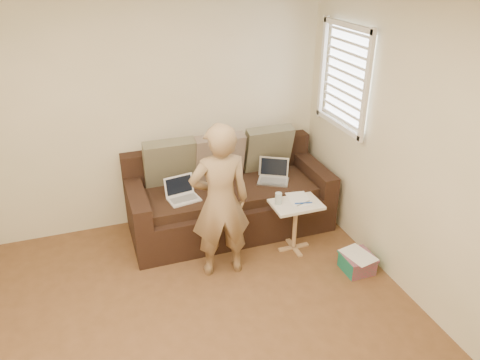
{
  "coord_description": "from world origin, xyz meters",
  "views": [
    {
      "loc": [
        -0.55,
        -2.47,
        2.86
      ],
      "look_at": [
        0.8,
        1.4,
        0.78
      ],
      "focal_mm": 34.31,
      "sensor_mm": 36.0,
      "label": 1
    }
  ],
  "objects_px": {
    "person": "(220,202)",
    "side_table": "(295,226)",
    "laptop_white": "(184,200)",
    "drinking_glass": "(278,198)",
    "striped_box": "(357,263)",
    "sofa": "(230,194)",
    "laptop_silver": "(273,182)"
  },
  "relations": [
    {
      "from": "person",
      "to": "side_table",
      "type": "distance_m",
      "value": 0.98
    },
    {
      "from": "laptop_white",
      "to": "drinking_glass",
      "type": "relative_size",
      "value": 2.63
    },
    {
      "from": "person",
      "to": "striped_box",
      "type": "relative_size",
      "value": 5.2
    },
    {
      "from": "person",
      "to": "sofa",
      "type": "bearing_deg",
      "value": -109.88
    },
    {
      "from": "laptop_white",
      "to": "person",
      "type": "height_order",
      "value": "person"
    },
    {
      "from": "laptop_silver",
      "to": "sofa",
      "type": "bearing_deg",
      "value": -157.1
    },
    {
      "from": "drinking_glass",
      "to": "laptop_white",
      "type": "bearing_deg",
      "value": 153.38
    },
    {
      "from": "striped_box",
      "to": "laptop_white",
      "type": "bearing_deg",
      "value": 144.8
    },
    {
      "from": "laptop_white",
      "to": "striped_box",
      "type": "height_order",
      "value": "laptop_white"
    },
    {
      "from": "person",
      "to": "drinking_glass",
      "type": "xyz_separation_m",
      "value": [
        0.66,
        0.15,
        -0.16
      ]
    },
    {
      "from": "striped_box",
      "to": "drinking_glass",
      "type": "bearing_deg",
      "value": 134.97
    },
    {
      "from": "laptop_silver",
      "to": "person",
      "type": "xyz_separation_m",
      "value": [
        -0.82,
        -0.67,
        0.25
      ]
    },
    {
      "from": "person",
      "to": "drinking_glass",
      "type": "bearing_deg",
      "value": -162.68
    },
    {
      "from": "side_table",
      "to": "laptop_silver",
      "type": "bearing_deg",
      "value": 91.41
    },
    {
      "from": "sofa",
      "to": "drinking_glass",
      "type": "relative_size",
      "value": 18.33
    },
    {
      "from": "sofa",
      "to": "laptop_silver",
      "type": "bearing_deg",
      "value": -6.75
    },
    {
      "from": "laptop_silver",
      "to": "side_table",
      "type": "relative_size",
      "value": 0.61
    },
    {
      "from": "laptop_silver",
      "to": "side_table",
      "type": "bearing_deg",
      "value": -58.95
    },
    {
      "from": "sofa",
      "to": "person",
      "type": "distance_m",
      "value": 0.87
    },
    {
      "from": "person",
      "to": "striped_box",
      "type": "distance_m",
      "value": 1.5
    },
    {
      "from": "laptop_silver",
      "to": "drinking_glass",
      "type": "height_order",
      "value": "drinking_glass"
    },
    {
      "from": "laptop_silver",
      "to": "person",
      "type": "distance_m",
      "value": 1.09
    },
    {
      "from": "person",
      "to": "side_table",
      "type": "bearing_deg",
      "value": -168.88
    },
    {
      "from": "striped_box",
      "to": "laptop_silver",
      "type": "bearing_deg",
      "value": 111.49
    },
    {
      "from": "laptop_silver",
      "to": "person",
      "type": "bearing_deg",
      "value": -111.25
    },
    {
      "from": "sofa",
      "to": "person",
      "type": "relative_size",
      "value": 1.42
    },
    {
      "from": "sofa",
      "to": "drinking_glass",
      "type": "bearing_deg",
      "value": -59.97
    },
    {
      "from": "laptop_silver",
      "to": "striped_box",
      "type": "bearing_deg",
      "value": -38.87
    },
    {
      "from": "laptop_white",
      "to": "side_table",
      "type": "xyz_separation_m",
      "value": [
        1.05,
        -0.49,
        -0.24
      ]
    },
    {
      "from": "sofa",
      "to": "laptop_white",
      "type": "bearing_deg",
      "value": -165.99
    },
    {
      "from": "sofa",
      "to": "laptop_silver",
      "type": "relative_size",
      "value": 6.55
    },
    {
      "from": "laptop_white",
      "to": "sofa",
      "type": "bearing_deg",
      "value": 4.02
    }
  ]
}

